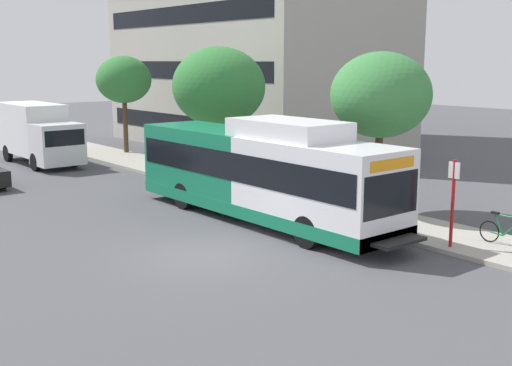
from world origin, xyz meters
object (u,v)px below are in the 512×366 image
at_px(bus_stop_sign_pole, 453,197).
at_px(bicycle_parked, 506,232).
at_px(street_tree_near_stop, 381,95).
at_px(transit_bus, 262,173).
at_px(street_tree_far_block, 124,80).
at_px(box_truck_background, 37,132).
at_px(street_tree_mid_block, 219,87).

xyz_separation_m(bus_stop_sign_pole, bicycle_parked, (1.34, -1.01, -1.09)).
bearing_deg(bus_stop_sign_pole, street_tree_near_stop, 65.76).
distance_m(transit_bus, bicycle_parked, 8.21).
xyz_separation_m(bicycle_parked, street_tree_near_stop, (0.70, 5.54, 3.78)).
bearing_deg(street_tree_far_block, transit_bus, -103.21).
bearing_deg(bicycle_parked, box_truck_background, 100.24).
distance_m(bus_stop_sign_pole, street_tree_far_block, 24.36).
xyz_separation_m(transit_bus, bicycle_parked, (3.25, -7.45, -1.14)).
distance_m(street_tree_near_stop, street_tree_mid_block, 9.75).
bearing_deg(box_truck_background, bicycle_parked, -79.76).
bearing_deg(transit_bus, street_tree_mid_block, 63.48).
bearing_deg(bus_stop_sign_pole, street_tree_far_block, 84.72).
height_order(bus_stop_sign_pole, bicycle_parked, bus_stop_sign_pole).
xyz_separation_m(street_tree_far_block, box_truck_background, (-5.40, -0.13, -2.70)).
bearing_deg(street_tree_far_block, street_tree_mid_block, -91.38).
bearing_deg(street_tree_near_stop, street_tree_mid_block, 90.27).
xyz_separation_m(transit_bus, street_tree_far_block, (4.14, 17.65, 2.73)).
distance_m(bus_stop_sign_pole, box_truck_background, 24.17).
distance_m(transit_bus, street_tree_far_block, 18.34).
height_order(street_tree_near_stop, street_tree_mid_block, street_tree_mid_block).
height_order(transit_bus, street_tree_mid_block, street_tree_mid_block).
distance_m(street_tree_far_block, box_truck_background, 6.04).
xyz_separation_m(transit_bus, street_tree_mid_block, (3.91, 7.83, 2.64)).
xyz_separation_m(street_tree_near_stop, street_tree_mid_block, (-0.05, 9.75, 0.00)).
xyz_separation_m(street_tree_near_stop, box_truck_background, (-5.21, 19.44, -2.60)).
relative_size(street_tree_near_stop, street_tree_far_block, 1.01).
distance_m(bus_stop_sign_pole, bicycle_parked, 2.00).
height_order(street_tree_mid_block, box_truck_background, street_tree_mid_block).
bearing_deg(street_tree_far_block, bus_stop_sign_pole, -95.28).
distance_m(bicycle_parked, street_tree_mid_block, 15.76).
distance_m(street_tree_mid_block, street_tree_far_block, 9.82).
bearing_deg(bus_stop_sign_pole, transit_bus, 106.54).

